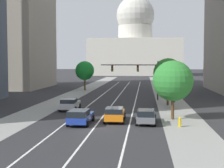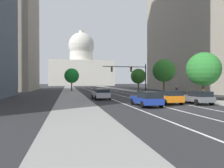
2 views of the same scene
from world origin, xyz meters
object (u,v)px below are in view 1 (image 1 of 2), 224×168
(fire_hydrant, at_px, (180,122))
(cyclist, at_px, (174,102))
(car_orange, at_px, (115,114))
(car_silver, at_px, (70,104))
(car_blue, at_px, (80,116))
(street_tree_near_right, at_px, (168,73))
(car_gray, at_px, (146,116))
(capitol_building, at_px, (135,46))
(street_tree_far_right, at_px, (164,74))
(street_tree_mid_right, at_px, (173,81))
(traffic_signal_mast, at_px, (139,72))
(street_tree_near_left, at_px, (85,71))

(fire_hydrant, relative_size, cyclist, 0.53)
(car_orange, relative_size, car_silver, 1.00)
(car_orange, xyz_separation_m, car_blue, (-3.12, -1.80, -0.00))
(street_tree_near_right, bearing_deg, cyclist, -81.81)
(fire_hydrant, bearing_deg, car_gray, 157.10)
(car_silver, bearing_deg, fire_hydrant, -128.33)
(car_blue, bearing_deg, fire_hydrant, -90.97)
(capitol_building, bearing_deg, cyclist, -85.71)
(street_tree_far_right, bearing_deg, car_orange, -102.93)
(cyclist, height_order, street_tree_near_right, street_tree_near_right)
(street_tree_mid_right, distance_m, street_tree_near_right, 11.42)
(traffic_signal_mast, bearing_deg, fire_hydrant, -78.84)
(car_orange, distance_m, street_tree_far_right, 28.81)
(car_orange, relative_size, street_tree_mid_right, 0.71)
(street_tree_mid_right, bearing_deg, car_gray, -135.46)
(car_silver, height_order, street_tree_mid_right, street_tree_mid_right)
(traffic_signal_mast, height_order, street_tree_far_right, traffic_signal_mast)
(car_blue, bearing_deg, street_tree_near_right, -30.71)
(cyclist, bearing_deg, fire_hydrant, 179.68)
(car_blue, relative_size, street_tree_near_left, 0.76)
(street_tree_mid_right, distance_m, street_tree_far_right, 25.99)
(street_tree_near_right, bearing_deg, capitol_building, 94.16)
(car_blue, distance_m, traffic_signal_mast, 21.98)
(car_silver, bearing_deg, car_blue, -162.43)
(street_tree_near_left, bearing_deg, street_tree_near_right, -55.47)
(street_tree_near_left, distance_m, street_tree_far_right, 18.04)
(car_orange, bearing_deg, street_tree_near_left, 13.32)
(traffic_signal_mast, bearing_deg, street_tree_far_right, 62.86)
(capitol_building, relative_size, car_gray, 9.28)
(car_orange, distance_m, traffic_signal_mast, 19.70)
(car_orange, height_order, traffic_signal_mast, traffic_signal_mast)
(capitol_building, bearing_deg, car_blue, -90.74)
(capitol_building, height_order, car_gray, capitol_building)
(car_orange, height_order, car_gray, car_orange)
(car_orange, bearing_deg, car_gray, -105.28)
(car_gray, height_order, cyclist, cyclist)
(capitol_building, bearing_deg, street_tree_near_left, -95.57)
(car_gray, relative_size, street_tree_near_right, 0.68)
(fire_hydrant, bearing_deg, capitol_building, 93.67)
(cyclist, distance_m, street_tree_near_left, 31.19)
(car_orange, bearing_deg, street_tree_far_right, -14.48)
(traffic_signal_mast, bearing_deg, car_blue, -103.60)
(fire_hydrant, height_order, street_tree_near_left, street_tree_near_left)
(traffic_signal_mast, relative_size, street_tree_near_left, 1.48)
(car_blue, height_order, fire_hydrant, car_blue)
(street_tree_near_left, bearing_deg, car_blue, -80.31)
(street_tree_near_right, distance_m, street_tree_far_right, 14.59)
(street_tree_near_left, bearing_deg, fire_hydrant, -67.56)
(car_silver, relative_size, fire_hydrant, 4.78)
(car_orange, xyz_separation_m, street_tree_mid_right, (5.85, 1.94, 3.22))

